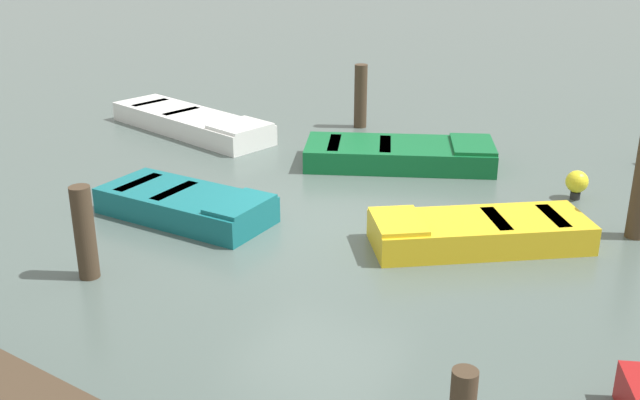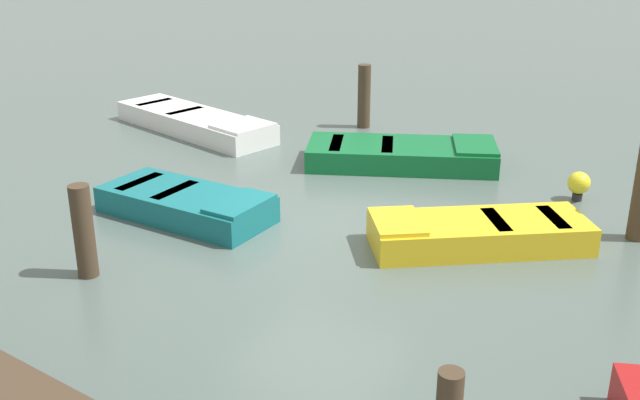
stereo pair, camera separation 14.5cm
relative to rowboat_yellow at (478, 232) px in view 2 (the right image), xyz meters
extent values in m
plane|color=#4C5B56|center=(2.33, 0.35, -0.22)|extent=(80.00, 80.00, 0.00)
cube|color=gold|center=(-0.02, -0.02, -0.02)|extent=(3.03, 2.66, 0.40)
cube|color=#4C3319|center=(-0.02, -0.02, 0.12)|extent=(2.53, 2.20, 0.04)
cube|color=gold|center=(0.91, 0.69, 0.21)|extent=(1.11, 1.17, 0.06)
cube|color=#42301E|center=(-0.20, -0.15, 0.16)|extent=(0.67, 0.80, 0.04)
cube|color=#42301E|center=(-0.85, -0.64, 0.16)|extent=(0.67, 0.80, 0.04)
cube|color=silver|center=(7.14, -2.53, -0.02)|extent=(4.22, 2.03, 0.40)
cube|color=#334772|center=(7.14, -2.53, 0.12)|extent=(3.57, 1.65, 0.04)
cube|color=silver|center=(5.60, -2.17, 0.21)|extent=(1.10, 1.21, 0.06)
cube|color=navy|center=(7.44, -2.60, 0.16)|extent=(0.40, 0.92, 0.04)
cube|color=navy|center=(8.53, -2.85, 0.16)|extent=(0.40, 0.92, 0.04)
cube|color=#0F602D|center=(2.42, -2.70, -0.02)|extent=(3.65, 2.67, 0.40)
cube|color=orange|center=(2.42, -2.70, 0.12)|extent=(3.07, 2.18, 0.04)
cube|color=#0F602D|center=(1.22, -3.26, 0.21)|extent=(1.20, 1.43, 0.06)
cube|color=#B06E1E|center=(2.65, -2.60, 0.16)|extent=(0.63, 1.05, 0.04)
cube|color=#B06E1E|center=(3.50, -2.20, 0.16)|extent=(0.63, 1.05, 0.04)
cube|color=#14666B|center=(4.18, 1.22, -0.02)|extent=(2.69, 1.21, 0.40)
cube|color=beige|center=(4.18, 1.22, 0.12)|extent=(2.28, 0.95, 0.04)
cube|color=#14666B|center=(3.14, 1.24, 0.21)|extent=(0.60, 1.07, 0.06)
cube|color=#9B9789|center=(4.38, 1.22, 0.16)|extent=(0.21, 0.92, 0.04)
cube|color=#9B9789|center=(5.12, 1.21, 0.16)|extent=(0.21, 0.92, 0.04)
cylinder|color=#423323|center=(4.22, -4.66, 0.46)|extent=(0.27, 0.27, 1.35)
cylinder|color=#423323|center=(3.97, 3.39, 0.40)|extent=(0.26, 0.26, 1.23)
cylinder|color=#262626|center=(-0.78, -2.54, -0.16)|extent=(0.16, 0.16, 0.12)
sphere|color=yellow|center=(-0.78, -2.54, 0.08)|extent=(0.36, 0.36, 0.36)
camera|label=1|loc=(-2.85, 9.32, 4.14)|focal=41.96mm
camera|label=2|loc=(-2.97, 9.24, 4.14)|focal=41.96mm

